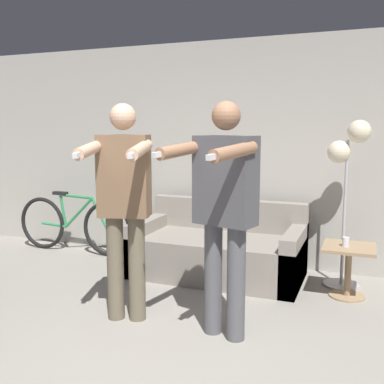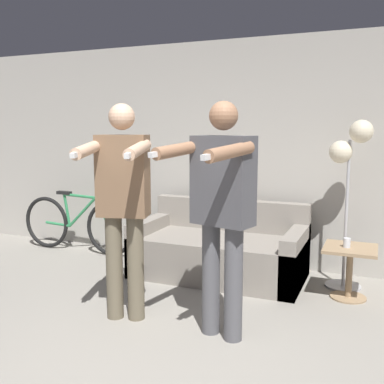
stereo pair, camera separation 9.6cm
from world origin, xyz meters
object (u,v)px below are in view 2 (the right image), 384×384
person_left (123,198)px  bicycle (77,224)px  person_right (221,204)px  cat (226,194)px  floor_lamp (350,160)px  side_table (350,261)px  cup (347,243)px  couch (220,252)px

person_left → bicycle: size_ratio=1.06×
person_right → cat: 1.82m
floor_lamp → bicycle: size_ratio=0.99×
side_table → floor_lamp: bearing=101.8°
cat → bicycle: size_ratio=0.27×
person_right → floor_lamp: (0.80, 1.52, 0.25)m
person_right → cup: 1.54m
couch → person_left: bearing=-104.7°
side_table → bicycle: 3.39m
side_table → cup: bearing=-143.9°
person_right → floor_lamp: 1.73m
floor_lamp → couch: bearing=-173.6°
couch → floor_lamp: 1.65m
cat → bicycle: (-1.97, -0.16, -0.49)m
person_left → floor_lamp: 2.25m
side_table → cup: cup is taller
person_left → floor_lamp: person_left is taller
couch → cup: (1.31, -0.18, 0.27)m
person_left → cup: (1.67, 1.20, -0.49)m
cat → couch: bearing=-81.6°
person_left → side_table: 2.20m
couch → cup: bearing=-7.7°
side_table → bicycle: size_ratio=0.29×
person_right → cup: (0.82, 1.20, -0.50)m
couch → cup: 1.35m
cat → side_table: (1.40, -0.51, -0.49)m
person_right → bicycle: 3.04m
cat → floor_lamp: floor_lamp is taller
person_left → floor_lamp: bearing=27.8°
person_left → couch: bearing=60.4°
floor_lamp → side_table: floor_lamp is taller
person_left → floor_lamp: size_ratio=1.07×
side_table → couch: bearing=173.5°
person_left → cat: bearing=65.0°
couch → bicycle: (-2.03, 0.19, 0.10)m
person_left → person_right: 0.85m
floor_lamp → person_right: bearing=-117.6°
cat → bicycle: cat is taller
person_right → floor_lamp: bearing=76.7°
person_right → bicycle: bearing=162.4°
floor_lamp → side_table: bearing=-78.2°
cup → floor_lamp: bearing=95.2°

